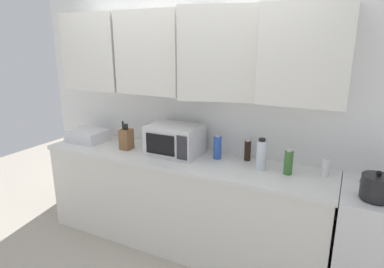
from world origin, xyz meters
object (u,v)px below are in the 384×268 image
at_px(bottle_white_jar, 325,167).
at_px(bottle_soy_dark, 248,150).
at_px(microwave, 175,140).
at_px(knife_block, 126,139).
at_px(bottle_clear_tall, 261,155).
at_px(kettle, 377,187).
at_px(dish_rack, 87,136).
at_px(bottle_blue_cleaner, 217,147).
at_px(bottle_green_oil, 288,162).

bearing_deg(bottle_white_jar, bottle_soy_dark, 173.63).
height_order(microwave, knife_block, knife_block).
xyz_separation_m(microwave, knife_block, (-0.51, -0.08, -0.04)).
distance_m(bottle_clear_tall, bottle_soy_dark, 0.24).
bearing_deg(bottle_white_jar, knife_block, -175.29).
distance_m(knife_block, bottle_clear_tall, 1.34).
relative_size(bottle_white_jar, bottle_clear_tall, 0.59).
height_order(kettle, dish_rack, kettle).
height_order(bottle_clear_tall, bottle_soy_dark, bottle_clear_tall).
xyz_separation_m(bottle_blue_cleaner, bottle_clear_tall, (0.42, -0.09, 0.02)).
distance_m(bottle_blue_cleaner, bottle_clear_tall, 0.44).
distance_m(kettle, dish_rack, 2.71).
bearing_deg(kettle, bottle_white_jar, 140.32).
bearing_deg(bottle_green_oil, bottle_white_jar, 18.78).
height_order(bottle_green_oil, bottle_clear_tall, bottle_clear_tall).
xyz_separation_m(microwave, dish_rack, (-1.05, -0.05, -0.08)).
relative_size(dish_rack, knife_block, 1.34).
distance_m(dish_rack, knife_block, 0.55).
relative_size(bottle_blue_cleaner, bottle_soy_dark, 1.09).
relative_size(dish_rack, bottle_clear_tall, 1.40).
bearing_deg(bottle_clear_tall, bottle_blue_cleaner, 167.69).
bearing_deg(bottle_green_oil, kettle, -17.27).
xyz_separation_m(knife_block, bottle_blue_cleaner, (0.91, 0.15, 0.00)).
bearing_deg(bottle_soy_dark, bottle_blue_cleaner, -163.14).
bearing_deg(bottle_clear_tall, knife_block, -177.75).
bearing_deg(bottle_soy_dark, knife_block, -169.18).
bearing_deg(bottle_clear_tall, dish_rack, -179.29).
bearing_deg(microwave, dish_rack, -177.50).
xyz_separation_m(microwave, bottle_soy_dark, (0.66, 0.15, -0.05)).
xyz_separation_m(bottle_clear_tall, bottle_soy_dark, (-0.17, 0.17, -0.04)).
height_order(knife_block, bottle_green_oil, knife_block).
bearing_deg(bottle_clear_tall, kettle, -12.50).
relative_size(microwave, dish_rack, 1.26).
bearing_deg(knife_block, dish_rack, 176.93).
xyz_separation_m(kettle, bottle_white_jar, (-0.34, 0.28, -0.02)).
bearing_deg(dish_rack, bottle_soy_dark, 6.47).
distance_m(bottle_white_jar, bottle_blue_cleaner, 0.91).
relative_size(bottle_green_oil, bottle_blue_cleaner, 0.94).
distance_m(kettle, bottle_clear_tall, 0.85).
distance_m(kettle, bottle_green_oil, 0.64).
relative_size(knife_block, bottle_white_jar, 1.76).
bearing_deg(dish_rack, knife_block, -3.07).
distance_m(kettle, knife_block, 2.17).
bearing_deg(bottle_clear_tall, bottle_white_jar, 11.31).
bearing_deg(kettle, bottle_clear_tall, 167.50).
xyz_separation_m(bottle_green_oil, bottle_white_jar, (0.27, 0.09, -0.03)).
xyz_separation_m(bottle_green_oil, bottle_soy_dark, (-0.39, 0.16, -0.01)).
height_order(kettle, microwave, microwave).
distance_m(dish_rack, bottle_white_jar, 2.37).
bearing_deg(knife_block, microwave, 8.42).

